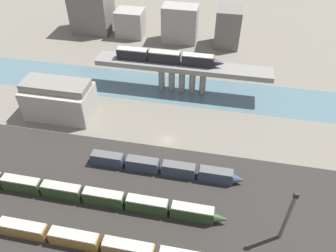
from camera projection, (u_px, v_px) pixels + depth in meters
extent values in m
plane|color=#666056|center=(167.00, 140.00, 98.59)|extent=(400.00, 400.00, 0.00)
cube|color=#282623|center=(148.00, 205.00, 80.71)|extent=(280.00, 42.00, 0.01)
cube|color=#47606B|center=(182.00, 90.00, 118.82)|extent=(320.00, 18.49, 0.01)
cube|color=slate|center=(182.00, 66.00, 112.34)|extent=(60.80, 7.57, 1.78)
cylinder|color=gray|center=(162.00, 77.00, 116.96)|extent=(2.20, 2.20, 9.07)
cylinder|color=gray|center=(172.00, 78.00, 116.41)|extent=(2.20, 2.20, 9.07)
cylinder|color=gray|center=(182.00, 80.00, 115.87)|extent=(2.20, 2.20, 9.07)
cylinder|color=gray|center=(192.00, 81.00, 115.32)|extent=(2.20, 2.20, 9.07)
cylinder|color=gray|center=(203.00, 82.00, 114.78)|extent=(2.20, 2.20, 9.07)
cube|color=black|center=(132.00, 54.00, 113.21)|extent=(10.69, 2.94, 3.51)
cube|color=#B7B2A3|center=(132.00, 49.00, 111.94)|extent=(10.26, 2.71, 0.40)
cube|color=black|center=(165.00, 57.00, 111.53)|extent=(10.69, 2.94, 3.51)
cube|color=#B7B2A3|center=(165.00, 52.00, 110.26)|extent=(10.26, 2.71, 0.40)
cube|color=black|center=(198.00, 61.00, 109.86)|extent=(10.69, 2.94, 3.51)
cube|color=#B7B2A3|center=(198.00, 55.00, 108.59)|extent=(10.26, 2.71, 0.40)
cone|color=black|center=(219.00, 63.00, 108.91)|extent=(3.74, 2.65, 2.65)
cube|color=brown|center=(24.00, 230.00, 73.76)|extent=(11.35, 2.76, 3.32)
cube|color=#9E998E|center=(21.00, 225.00, 72.55)|extent=(10.90, 2.54, 0.40)
cube|color=brown|center=(75.00, 239.00, 71.95)|extent=(11.35, 2.76, 3.32)
cube|color=#9E998E|center=(73.00, 235.00, 70.74)|extent=(10.90, 2.54, 0.40)
cube|color=brown|center=(128.00, 249.00, 70.14)|extent=(11.35, 2.76, 3.32)
cube|color=#9E998E|center=(128.00, 245.00, 68.93)|extent=(10.90, 2.54, 0.40)
cube|color=#23381E|center=(22.00, 185.00, 83.22)|extent=(10.24, 2.67, 3.74)
cube|color=#9E998E|center=(20.00, 180.00, 81.87)|extent=(9.83, 2.45, 0.40)
cube|color=#23381E|center=(62.00, 192.00, 81.61)|extent=(10.24, 2.67, 3.74)
cube|color=#9E998E|center=(61.00, 186.00, 80.27)|extent=(9.83, 2.45, 0.40)
cube|color=#23381E|center=(104.00, 199.00, 80.01)|extent=(10.24, 2.67, 3.74)
cube|color=#9E998E|center=(103.00, 193.00, 78.66)|extent=(9.83, 2.45, 0.40)
cube|color=#23381E|center=(147.00, 206.00, 78.40)|extent=(10.24, 2.67, 3.74)
cube|color=#9E998E|center=(147.00, 200.00, 77.06)|extent=(9.83, 2.45, 0.40)
cube|color=#23381E|center=(192.00, 213.00, 76.80)|extent=(10.24, 2.67, 3.74)
cube|color=#9E998E|center=(193.00, 208.00, 75.45)|extent=(9.83, 2.45, 0.40)
cone|color=#23381E|center=(222.00, 219.00, 75.90)|extent=(3.59, 2.40, 2.40)
cube|color=#2D384C|center=(108.00, 160.00, 90.19)|extent=(9.01, 2.95, 3.36)
cube|color=#4C4C4C|center=(107.00, 155.00, 88.96)|extent=(8.65, 2.71, 0.40)
cube|color=#2D384C|center=(143.00, 165.00, 88.73)|extent=(9.01, 2.95, 3.36)
cube|color=#4C4C4C|center=(142.00, 160.00, 87.50)|extent=(8.65, 2.71, 0.40)
cube|color=#2D384C|center=(179.00, 170.00, 87.27)|extent=(9.01, 2.95, 3.36)
cube|color=#4C4C4C|center=(179.00, 165.00, 86.05)|extent=(8.65, 2.71, 0.40)
cube|color=#2D384C|center=(216.00, 176.00, 85.81)|extent=(9.01, 2.95, 3.36)
cube|color=#4C4C4C|center=(216.00, 171.00, 84.59)|extent=(8.65, 2.71, 0.40)
cone|color=#2D384C|center=(239.00, 180.00, 85.02)|extent=(3.15, 2.65, 2.65)
cube|color=#9E998E|center=(60.00, 101.00, 105.07)|extent=(21.26, 11.82, 10.14)
cube|color=slate|center=(55.00, 85.00, 101.04)|extent=(20.84, 8.28, 2.23)
cylinder|color=#4C4C51|center=(287.00, 218.00, 69.49)|extent=(0.82, 0.82, 14.54)
cube|color=black|center=(296.00, 195.00, 64.37)|extent=(1.00, 0.70, 1.20)
cube|color=#605B56|center=(92.00, 8.00, 150.73)|extent=(17.60, 14.33, 21.52)
cube|color=gray|center=(130.00, 23.00, 149.45)|extent=(12.41, 10.15, 11.95)
cube|color=gray|center=(180.00, 24.00, 143.84)|extent=(15.24, 9.10, 15.95)
cube|color=#605B56|center=(228.00, 27.00, 140.51)|extent=(10.52, 11.59, 16.37)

